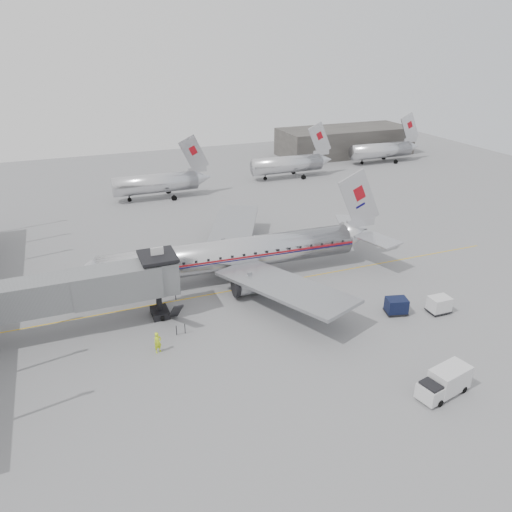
# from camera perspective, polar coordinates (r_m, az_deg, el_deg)

# --- Properties ---
(ground) EXTENTS (160.00, 160.00, 0.00)m
(ground) POSITION_cam_1_polar(r_m,az_deg,el_deg) (49.48, 0.64, -6.79)
(ground) COLOR slate
(ground) RESTS_ON ground
(hangar) EXTENTS (30.00, 12.00, 6.00)m
(hangar) POSITION_cam_1_polar(r_m,az_deg,el_deg) (118.75, 10.09, 12.80)
(hangar) COLOR #383533
(hangar) RESTS_ON ground
(apron_line) EXTENTS (60.00, 0.15, 0.01)m
(apron_line) POSITION_cam_1_polar(r_m,az_deg,el_deg) (55.33, 1.17, -3.24)
(apron_line) COLOR gold
(apron_line) RESTS_ON ground
(jet_bridge) EXTENTS (21.00, 6.20, 7.10)m
(jet_bridge) POSITION_cam_1_polar(r_m,az_deg,el_deg) (47.90, -19.93, -3.75)
(jet_bridge) COLOR slate
(jet_bridge) RESTS_ON ground
(distant_aircraft_near) EXTENTS (16.39, 3.20, 10.26)m
(distant_aircraft_near) POSITION_cam_1_polar(r_m,az_deg,el_deg) (85.61, -11.29, 8.23)
(distant_aircraft_near) COLOR silver
(distant_aircraft_near) RESTS_ON ground
(distant_aircraft_mid) EXTENTS (16.39, 3.20, 10.26)m
(distant_aircraft_mid) POSITION_cam_1_polar(r_m,az_deg,el_deg) (97.05, 3.68, 10.49)
(distant_aircraft_mid) COLOR silver
(distant_aircraft_mid) RESTS_ON ground
(distant_aircraft_far) EXTENTS (16.39, 3.20, 10.26)m
(distant_aircraft_far) POSITION_cam_1_polar(r_m,az_deg,el_deg) (112.39, 14.18, 11.69)
(distant_aircraft_far) COLOR silver
(distant_aircraft_far) RESTS_ON ground
(airliner) EXTENTS (35.92, 33.25, 11.36)m
(airliner) POSITION_cam_1_polar(r_m,az_deg,el_deg) (55.87, -2.15, 0.27)
(airliner) COLOR silver
(airliner) RESTS_ON ground
(service_van) EXTENTS (4.78, 2.62, 2.13)m
(service_van) POSITION_cam_1_polar(r_m,az_deg,el_deg) (41.68, 20.73, -13.32)
(service_van) COLOR silver
(service_van) RESTS_ON ground
(baggage_cart_navy) EXTENTS (2.43, 2.07, 1.65)m
(baggage_cart_navy) POSITION_cam_1_polar(r_m,az_deg,el_deg) (51.25, 15.75, -5.49)
(baggage_cart_navy) COLOR black
(baggage_cart_navy) RESTS_ON ground
(baggage_cart_white) EXTENTS (2.15, 1.65, 1.67)m
(baggage_cart_white) POSITION_cam_1_polar(r_m,az_deg,el_deg) (52.77, 20.21, -5.21)
(baggage_cart_white) COLOR silver
(baggage_cart_white) RESTS_ON ground
(ramp_worker) EXTENTS (0.83, 0.69, 1.95)m
(ramp_worker) POSITION_cam_1_polar(r_m,az_deg,el_deg) (44.51, -11.17, -9.68)
(ramp_worker) COLOR #D3F51C
(ramp_worker) RESTS_ON ground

